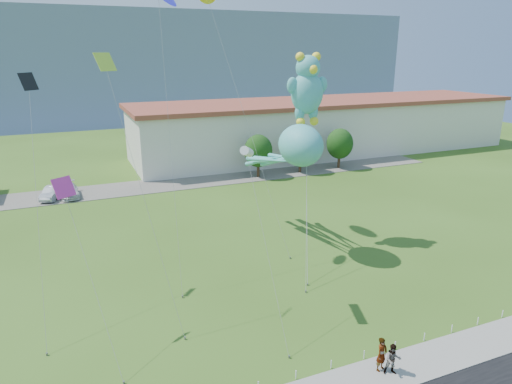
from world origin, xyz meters
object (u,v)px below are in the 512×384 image
pedestrian_right (393,359)px  teddy_bear_kite (307,87)px  pedestrian_left (382,354)px  octopus_kite (293,152)px  parked_car_white (69,191)px  parked_car_silver (52,193)px  warehouse (327,126)px

pedestrian_right → teddy_bear_kite: (4.24, 17.12, 11.75)m
pedestrian_left → octopus_kite: (2.69, 15.29, 6.99)m
pedestrian_left → parked_car_white: 39.23m
parked_car_white → parked_car_silver: bearing=179.8°
pedestrian_left → parked_car_silver: (-15.39, 36.71, -0.27)m
warehouse → teddy_bear_kite: teddy_bear_kite is taller
warehouse → pedestrian_left: 52.73m
pedestrian_right → parked_car_white: bearing=134.1°
pedestrian_left → warehouse: bearing=44.2°
parked_car_silver → octopus_kite: (18.08, -21.41, 7.26)m
pedestrian_left → teddy_bear_kite: teddy_bear_kite is taller
pedestrian_left → parked_car_white: bearing=92.6°
pedestrian_right → octopus_kite: bearing=105.0°
warehouse → teddy_bear_kite: (-20.25, -29.76, 8.55)m
warehouse → pedestrian_right: warehouse is taller
pedestrian_left → pedestrian_right: pedestrian_left is taller
parked_car_silver → parked_car_white: (1.75, 0.08, 0.00)m
parked_car_silver → parked_car_white: size_ratio=0.88×
warehouse → parked_car_silver: bearing=-166.4°
warehouse → pedestrian_left: size_ratio=33.98×
pedestrian_right → parked_car_white: size_ratio=0.36×
parked_car_white → teddy_bear_kite: size_ratio=0.30×
pedestrian_right → parked_car_silver: pedestrian_right is taller
warehouse → pedestrian_left: (-24.82, -46.43, -3.13)m
parked_car_silver → teddy_bear_kite: bearing=-25.3°
warehouse → parked_car_silver: warehouse is taller
parked_car_silver → teddy_bear_kite: size_ratio=0.26×
warehouse → pedestrian_right: 53.00m
pedestrian_left → parked_car_white: pedestrian_left is taller
pedestrian_left → pedestrian_right: bearing=-73.1°
pedestrian_left → parked_car_silver: size_ratio=0.45×
warehouse → pedestrian_left: warehouse is taller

